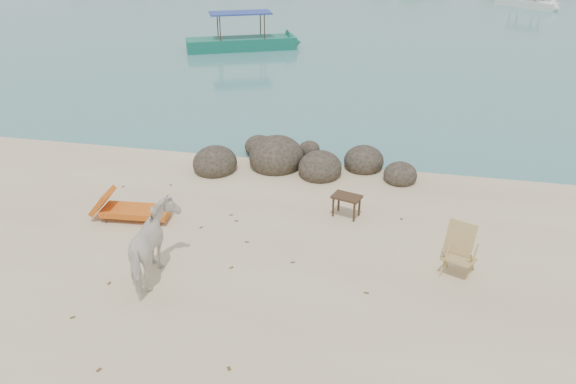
% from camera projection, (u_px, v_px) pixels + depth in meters
% --- Properties ---
extents(boulders, '(6.53, 2.99, 1.23)m').
position_uv_depth(boulders, '(293.00, 161.00, 16.76)').
color(boulders, black).
rests_on(boulders, ground).
extents(cow, '(1.15, 1.95, 1.54)m').
position_uv_depth(cow, '(155.00, 247.00, 11.45)').
color(cow, white).
rests_on(cow, ground).
extents(side_table, '(0.80, 0.64, 0.57)m').
position_uv_depth(side_table, '(346.00, 207.00, 14.06)').
color(side_table, black).
rests_on(side_table, ground).
extents(lounge_chair, '(2.16, 0.91, 0.63)m').
position_uv_depth(lounge_chair, '(136.00, 209.00, 13.92)').
color(lounge_chair, orange).
rests_on(lounge_chair, ground).
extents(deck_chair, '(0.89, 0.93, 1.03)m').
position_uv_depth(deck_chair, '(460.00, 254.00, 11.72)').
color(deck_chair, tan).
rests_on(deck_chair, ground).
extents(boat_near, '(6.84, 4.21, 3.31)m').
position_uv_depth(boat_near, '(240.00, 19.00, 30.89)').
color(boat_near, '#146752').
rests_on(boat_near, water).
extents(dead_leaves, '(7.79, 7.08, 0.00)m').
position_uv_depth(dead_leaves, '(213.00, 251.00, 12.73)').
color(dead_leaves, brown).
rests_on(dead_leaves, ground).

